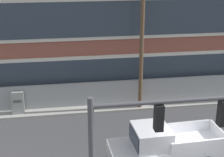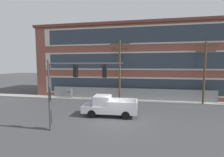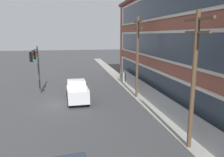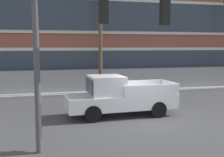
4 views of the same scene
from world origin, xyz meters
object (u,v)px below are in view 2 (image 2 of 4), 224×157
(pickup_truck_white, at_px, (109,106))
(utility_pole_midblock, at_px, (205,70))
(traffic_signal_mast, at_px, (70,81))
(electrical_cabinet, at_px, (69,94))
(utility_pole_near_corner, at_px, (120,68))

(pickup_truck_white, height_order, utility_pole_midblock, utility_pole_midblock)
(traffic_signal_mast, height_order, electrical_cabinet, traffic_signal_mast)
(utility_pole_midblock, distance_m, electrical_cabinet, 19.27)
(traffic_signal_mast, relative_size, pickup_truck_white, 1.03)
(traffic_signal_mast, distance_m, electrical_cabinet, 12.59)
(pickup_truck_white, height_order, utility_pole_near_corner, utility_pole_near_corner)
(pickup_truck_white, bearing_deg, utility_pole_near_corner, 86.61)
(pickup_truck_white, distance_m, utility_pole_midblock, 13.50)
(utility_pole_midblock, bearing_deg, traffic_signal_mast, -142.20)
(utility_pole_near_corner, distance_m, electrical_cabinet, 8.86)
(pickup_truck_white, distance_m, utility_pole_near_corner, 7.49)
(pickup_truck_white, bearing_deg, electrical_cabinet, 138.17)
(pickup_truck_white, relative_size, utility_pole_near_corner, 0.65)
(traffic_signal_mast, xyz_separation_m, utility_pole_midblock, (13.51, 10.48, 0.60))
(pickup_truck_white, xyz_separation_m, utility_pole_near_corner, (0.38, 6.40, 3.87))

